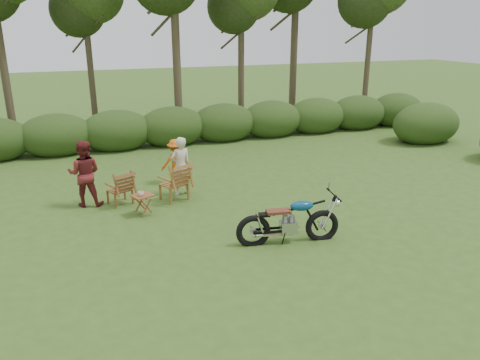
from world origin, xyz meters
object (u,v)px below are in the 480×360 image
object	(u,v)px
lawn_chair_left	(121,204)
adult_b	(88,205)
motorcycle	(288,242)
side_table	(143,205)
adult_a	(182,194)
lawn_chair_right	(175,199)
cup	(141,194)
child	(177,183)

from	to	relation	value
lawn_chair_left	adult_b	size ratio (longest dim) A/B	0.53
motorcycle	adult_b	distance (m)	5.17
side_table	adult_a	size ratio (longest dim) A/B	0.32
motorcycle	lawn_chair_left	xyz separation A→B (m)	(-2.95, 3.37, 0.00)
motorcycle	lawn_chair_right	xyz separation A→B (m)	(-1.63, 3.20, 0.00)
cup	motorcycle	bearing A→B (deg)	-43.49
cup	adult_b	bearing A→B (deg)	135.24
lawn_chair_right	side_table	size ratio (longest dim) A/B	2.03
motorcycle	side_table	world-z (taller)	motorcycle
adult_a	side_table	bearing A→B (deg)	27.16
adult_b	child	world-z (taller)	adult_b
lawn_chair_left	adult_a	size ratio (longest dim) A/B	0.56
cup	child	distance (m)	2.47
cup	lawn_chair_left	bearing A→B (deg)	112.22
adult_a	adult_b	bearing A→B (deg)	-16.43
adult_a	adult_b	xyz separation A→B (m)	(-2.36, 0.07, 0.00)
lawn_chair_right	side_table	distance (m)	1.18
lawn_chair_left	adult_b	distance (m)	0.80
lawn_chair_right	adult_b	size ratio (longest dim) A/B	0.61
lawn_chair_right	lawn_chair_left	distance (m)	1.33
lawn_chair_left	side_table	size ratio (longest dim) A/B	1.75
lawn_chair_right	adult_a	bearing A→B (deg)	-151.94
side_table	child	size ratio (longest dim) A/B	0.39
motorcycle	side_table	distance (m)	3.54
lawn_chair_right	child	distance (m)	1.32
adult_a	adult_b	world-z (taller)	adult_b
side_table	child	world-z (taller)	child
motorcycle	side_table	bearing A→B (deg)	145.55
motorcycle	child	size ratio (longest dim) A/B	1.62
lawn_chair_left	motorcycle	bearing A→B (deg)	109.10
lawn_chair_right	child	size ratio (longest dim) A/B	0.79
child	cup	bearing A→B (deg)	53.17
adult_a	cup	bearing A→B (deg)	27.11
lawn_chair_left	side_table	bearing A→B (deg)	93.01
motorcycle	cup	distance (m)	3.58
adult_a	child	distance (m)	0.96
lawn_chair_left	child	bearing A→B (deg)	-168.83
side_table	adult_a	xyz separation A→B (m)	(1.16, 1.04, -0.25)
motorcycle	cup	size ratio (longest dim) A/B	15.43
lawn_chair_right	adult_b	xyz separation A→B (m)	(-2.09, 0.39, 0.00)
cup	side_table	bearing A→B (deg)	40.25
lawn_chair_left	cup	bearing A→B (deg)	90.14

